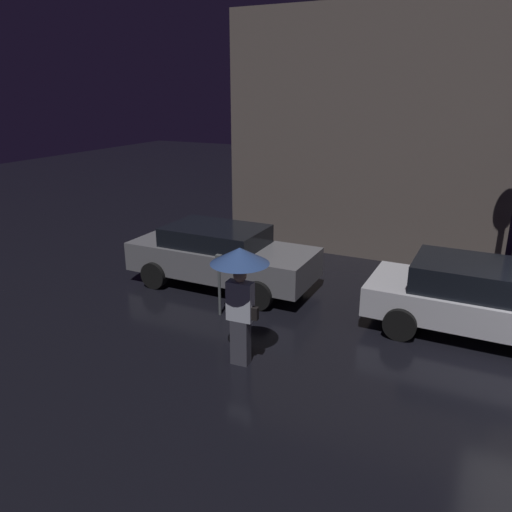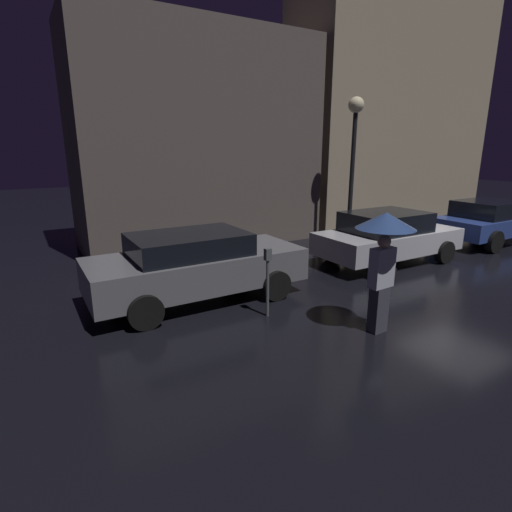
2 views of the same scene
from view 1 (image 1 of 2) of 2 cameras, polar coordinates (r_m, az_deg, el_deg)
name	(u,v)px [view 1 (image 1 of 2)]	position (r m, az deg, el deg)	size (l,w,h in m)	color
building_facade_left	(373,133)	(15.19, 13.24, 13.53)	(7.69, 3.00, 6.65)	#564C47
parked_car_grey	(221,255)	(11.95, -3.99, 0.16)	(4.45, 1.99, 1.44)	slate
parked_car_silver	(477,298)	(10.45, 23.94, -4.36)	(4.15, 2.01, 1.43)	#B7B7BF
pedestrian_with_umbrella	(240,276)	(8.19, -1.83, -2.35)	(0.98, 0.98, 2.11)	#383842
parking_meter	(219,278)	(10.32, -4.23, -2.56)	(0.12, 0.10, 1.33)	#4C5154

